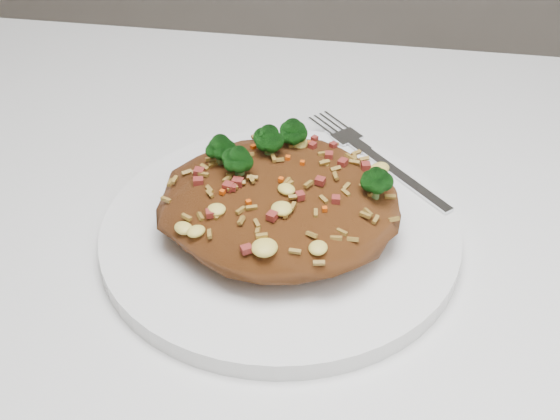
# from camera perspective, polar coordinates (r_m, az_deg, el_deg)

# --- Properties ---
(dining_table) EXTENTS (1.20, 0.80, 0.75)m
(dining_table) POSITION_cam_1_polar(r_m,az_deg,el_deg) (0.58, -2.66, -13.69)
(dining_table) COLOR silver
(dining_table) RESTS_ON ground
(plate) EXTENTS (0.26, 0.26, 0.01)m
(plate) POSITION_cam_1_polar(r_m,az_deg,el_deg) (0.56, -0.00, -1.75)
(plate) COLOR white
(plate) RESTS_ON dining_table
(fried_rice) EXTENTS (0.17, 0.15, 0.06)m
(fried_rice) POSITION_cam_1_polar(r_m,az_deg,el_deg) (0.54, -0.00, 1.18)
(fried_rice) COLOR brown
(fried_rice) RESTS_ON plate
(fork) EXTENTS (0.12, 0.13, 0.00)m
(fork) POSITION_cam_1_polar(r_m,az_deg,el_deg) (0.62, 7.63, 3.35)
(fork) COLOR silver
(fork) RESTS_ON plate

